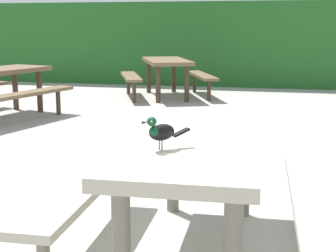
# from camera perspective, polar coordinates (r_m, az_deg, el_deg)

# --- Properties ---
(ground_plane) EXTENTS (60.00, 60.00, 0.00)m
(ground_plane) POSITION_cam_1_polar(r_m,az_deg,el_deg) (3.27, -0.84, -13.69)
(ground_plane) COLOR #A3A099
(hedge_wall) EXTENTS (28.00, 1.86, 1.92)m
(hedge_wall) POSITION_cam_1_polar(r_m,az_deg,el_deg) (12.35, 9.49, 9.26)
(hedge_wall) COLOR #235B23
(hedge_wall) RESTS_ON ground
(picnic_table_foreground) EXTENTS (1.74, 1.82, 0.74)m
(picnic_table_foreground) POSITION_cam_1_polar(r_m,az_deg,el_deg) (3.00, 3.21, -4.70)
(picnic_table_foreground) COLOR #B2A893
(picnic_table_foreground) RESTS_ON ground
(bird_grackle) EXTENTS (0.22, 0.22, 0.18)m
(bird_grackle) POSITION_cam_1_polar(r_m,az_deg,el_deg) (2.62, -0.91, -0.59)
(bird_grackle) COLOR black
(bird_grackle) RESTS_ON picnic_table_foreground
(picnic_table_mid_left) EXTENTS (2.19, 2.21, 0.74)m
(picnic_table_mid_left) POSITION_cam_1_polar(r_m,az_deg,el_deg) (9.82, -0.17, 6.54)
(picnic_table_mid_left) COLOR brown
(picnic_table_mid_left) RESTS_ON ground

